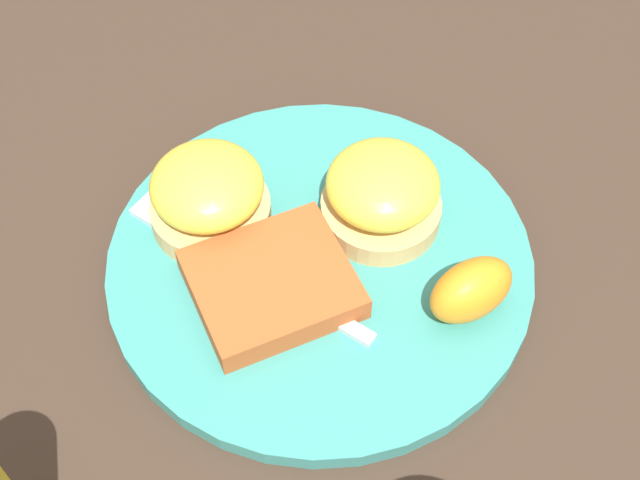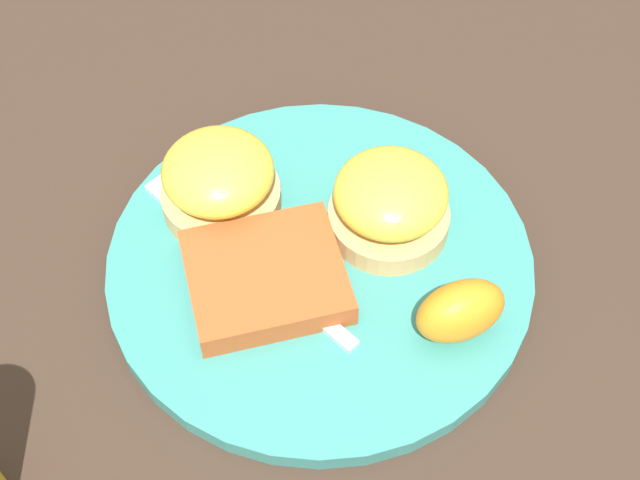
{
  "view_description": "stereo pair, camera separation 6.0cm",
  "coord_description": "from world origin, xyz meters",
  "views": [
    {
      "loc": [
        -0.19,
        -0.3,
        0.52
      ],
      "look_at": [
        0.0,
        0.0,
        0.03
      ],
      "focal_mm": 50.0,
      "sensor_mm": 36.0,
      "label": 1
    },
    {
      "loc": [
        -0.13,
        -0.33,
        0.52
      ],
      "look_at": [
        0.0,
        0.0,
        0.03
      ],
      "focal_mm": 50.0,
      "sensor_mm": 36.0,
      "label": 2
    }
  ],
  "objects": [
    {
      "name": "orange_wedge",
      "position": [
        0.06,
        -0.09,
        0.04
      ],
      "size": [
        0.06,
        0.04,
        0.04
      ],
      "primitive_type": "ellipsoid",
      "rotation": [
        0.0,
        0.0,
        6.27
      ],
      "color": "orange",
      "rests_on": "plate"
    },
    {
      "name": "plate",
      "position": [
        0.0,
        0.0,
        0.01
      ],
      "size": [
        0.29,
        0.29,
        0.01
      ],
      "primitive_type": "cylinder",
      "color": "teal",
      "rests_on": "ground_plane"
    },
    {
      "name": "ground_plane",
      "position": [
        0.0,
        0.0,
        0.0
      ],
      "size": [
        1.1,
        1.1,
        0.0
      ],
      "primitive_type": "plane",
      "color": "#38281E"
    },
    {
      "name": "sandwich_benedict_left",
      "position": [
        0.05,
        0.01,
        0.04
      ],
      "size": [
        0.08,
        0.08,
        0.06
      ],
      "color": "tan",
      "rests_on": "plate"
    },
    {
      "name": "sandwich_benedict_right",
      "position": [
        -0.05,
        0.07,
        0.04
      ],
      "size": [
        0.08,
        0.08,
        0.06
      ],
      "color": "tan",
      "rests_on": "plate"
    },
    {
      "name": "fork",
      "position": [
        -0.05,
        0.03,
        0.02
      ],
      "size": [
        0.09,
        0.19,
        0.0
      ],
      "color": "silver",
      "rests_on": "plate"
    },
    {
      "name": "hashbrown_patty",
      "position": [
        -0.04,
        -0.01,
        0.02
      ],
      "size": [
        0.11,
        0.1,
        0.02
      ],
      "primitive_type": "cube",
      "rotation": [
        0.0,
        0.0,
        -0.13
      ],
      "color": "#AF4F24",
      "rests_on": "plate"
    }
  ]
}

